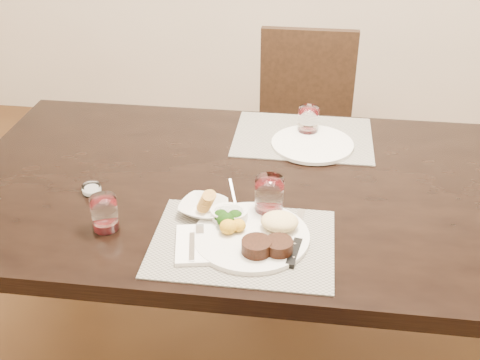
# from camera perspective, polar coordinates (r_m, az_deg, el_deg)

# --- Properties ---
(dining_table) EXTENTS (2.00, 1.00, 0.75)m
(dining_table) POSITION_cam_1_polar(r_m,az_deg,el_deg) (1.81, 5.18, -2.76)
(dining_table) COLOR black
(dining_table) RESTS_ON ground
(chair_far) EXTENTS (0.42, 0.42, 0.90)m
(chair_far) POSITION_cam_1_polar(r_m,az_deg,el_deg) (2.70, 6.10, 5.32)
(chair_far) COLOR black
(chair_far) RESTS_ON ground
(placemat_near) EXTENTS (0.46, 0.34, 0.00)m
(placemat_near) POSITION_cam_1_polar(r_m,az_deg,el_deg) (1.53, 0.25, -5.97)
(placemat_near) COLOR gray
(placemat_near) RESTS_ON dining_table
(placemat_far) EXTENTS (0.46, 0.34, 0.00)m
(placemat_far) POSITION_cam_1_polar(r_m,az_deg,el_deg) (2.04, 5.99, 4.09)
(placemat_far) COLOR gray
(placemat_far) RESTS_ON dining_table
(dinner_plate) EXTENTS (0.30, 0.30, 0.05)m
(dinner_plate) POSITION_cam_1_polar(r_m,az_deg,el_deg) (1.53, 1.57, -5.16)
(dinner_plate) COLOR silver
(dinner_plate) RESTS_ON placemat_near
(napkin_fork) EXTENTS (0.12, 0.17, 0.02)m
(napkin_fork) POSITION_cam_1_polar(r_m,az_deg,el_deg) (1.51, -4.42, -6.10)
(napkin_fork) COLOR white
(napkin_fork) RESTS_ON placemat_near
(steak_knife) EXTENTS (0.04, 0.26, 0.01)m
(steak_knife) POSITION_cam_1_polar(r_m,az_deg,el_deg) (1.51, 5.22, -6.23)
(steak_knife) COLOR white
(steak_knife) RESTS_ON placemat_near
(cracker_bowl) EXTENTS (0.15, 0.15, 0.06)m
(cracker_bowl) POSITION_cam_1_polar(r_m,az_deg,el_deg) (1.63, -3.49, -2.63)
(cracker_bowl) COLOR silver
(cracker_bowl) RESTS_ON placemat_near
(sauce_ramekin) EXTENTS (0.10, 0.15, 0.08)m
(sauce_ramekin) POSITION_cam_1_polar(r_m,az_deg,el_deg) (1.59, -1.04, -3.39)
(sauce_ramekin) COLOR silver
(sauce_ramekin) RESTS_ON placemat_near
(wine_glass_near) EXTENTS (0.08, 0.08, 0.11)m
(wine_glass_near) POSITION_cam_1_polar(r_m,az_deg,el_deg) (1.61, 2.77, -1.73)
(wine_glass_near) COLOR white
(wine_glass_near) RESTS_ON placemat_near
(far_plate) EXTENTS (0.27, 0.27, 0.01)m
(far_plate) POSITION_cam_1_polar(r_m,az_deg,el_deg) (1.98, 6.87, 3.40)
(far_plate) COLOR silver
(far_plate) RESTS_ON placemat_far
(wine_glass_far) EXTENTS (0.07, 0.07, 0.09)m
(wine_glass_far) POSITION_cam_1_polar(r_m,az_deg,el_deg) (2.04, 6.48, 5.47)
(wine_glass_far) COLOR white
(wine_glass_far) RESTS_ON placemat_far
(wine_glass_side) EXTENTS (0.07, 0.07, 0.09)m
(wine_glass_side) POSITION_cam_1_polar(r_m,az_deg,el_deg) (1.60, -12.70, -3.25)
(wine_glass_side) COLOR white
(wine_glass_side) RESTS_ON dining_table
(salt_cellar) EXTENTS (0.05, 0.05, 0.02)m
(salt_cellar) POSITION_cam_1_polar(r_m,az_deg,el_deg) (1.77, -13.88, -0.90)
(salt_cellar) COLOR white
(salt_cellar) RESTS_ON dining_table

